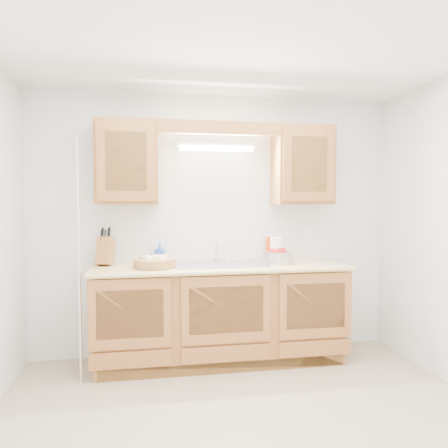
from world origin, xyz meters
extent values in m
plane|color=tan|center=(0.00, 0.00, 0.00)|extent=(3.50, 3.50, 0.00)
plane|color=white|center=(0.00, 0.00, 2.50)|extent=(3.50, 3.50, 0.00)
cube|color=silver|center=(0.00, 1.50, 1.25)|extent=(3.50, 0.02, 2.50)
cube|color=silver|center=(0.00, -1.50, 1.25)|extent=(3.50, 0.02, 2.50)
cube|color=#A3692F|center=(0.00, 1.20, 0.44)|extent=(2.20, 0.60, 0.86)
cube|color=#EAC97B|center=(0.00, 1.19, 0.88)|extent=(2.30, 0.63, 0.04)
cube|color=#A3692F|center=(-0.83, 1.33, 1.83)|extent=(0.55, 0.33, 0.75)
cube|color=#A3692F|center=(0.83, 1.33, 1.83)|extent=(0.55, 0.33, 0.75)
cube|color=#A3692F|center=(0.00, 1.19, 2.14)|extent=(2.20, 0.05, 0.12)
cylinder|color=white|center=(0.00, 1.40, 1.98)|extent=(0.70, 0.05, 0.05)
cube|color=white|center=(0.00, 1.43, 2.01)|extent=(0.76, 0.06, 0.05)
cube|color=#9E9EA3|center=(0.00, 1.21, 0.90)|extent=(0.84, 0.46, 0.01)
cube|color=#9E9EA3|center=(-0.21, 1.21, 0.82)|extent=(0.39, 0.40, 0.16)
cube|color=#9E9EA3|center=(0.21, 1.21, 0.82)|extent=(0.39, 0.40, 0.16)
cylinder|color=silver|center=(0.00, 1.41, 0.92)|extent=(0.06, 0.06, 0.04)
cylinder|color=silver|center=(0.00, 1.41, 1.00)|extent=(0.02, 0.02, 0.16)
cylinder|color=silver|center=(0.00, 1.35, 1.09)|extent=(0.02, 0.12, 0.02)
cylinder|color=white|center=(0.12, 1.41, 0.96)|extent=(0.03, 0.03, 0.12)
cylinder|color=silver|center=(-1.20, 0.94, 1.00)|extent=(0.03, 0.03, 2.00)
cube|color=white|center=(0.95, 1.49, 1.15)|extent=(0.08, 0.01, 0.12)
cylinder|color=#AA7B44|center=(-0.59, 1.13, 0.94)|extent=(0.47, 0.47, 0.07)
sphere|color=#D8C67F|center=(-0.65, 1.09, 0.97)|extent=(0.09, 0.09, 0.09)
sphere|color=#D8C67F|center=(-0.54, 1.08, 0.97)|extent=(0.09, 0.09, 0.09)
sphere|color=tan|center=(-0.50, 1.17, 0.97)|extent=(0.09, 0.09, 0.09)
sphere|color=red|center=(-0.61, 1.19, 0.97)|extent=(0.08, 0.08, 0.08)
sphere|color=#72A53F|center=(-0.70, 1.16, 0.97)|extent=(0.08, 0.08, 0.08)
sphere|color=#D8C67F|center=(-0.59, 1.12, 0.97)|extent=(0.09, 0.09, 0.09)
sphere|color=red|center=(-0.56, 1.22, 0.97)|extent=(0.08, 0.08, 0.08)
cube|color=#A3692F|center=(-1.03, 1.35, 1.02)|extent=(0.17, 0.23, 0.28)
cylinder|color=black|center=(-1.06, 1.33, 1.17)|extent=(0.02, 0.04, 0.10)
cylinder|color=black|center=(-1.03, 1.33, 1.18)|extent=(0.02, 0.04, 0.10)
cylinder|color=black|center=(-1.00, 1.33, 1.18)|extent=(0.02, 0.04, 0.10)
cylinder|color=black|center=(-1.05, 1.38, 1.18)|extent=(0.02, 0.04, 0.10)
cylinder|color=black|center=(-1.01, 1.38, 1.19)|extent=(0.02, 0.04, 0.10)
cylinder|color=black|center=(-1.06, 1.41, 1.19)|extent=(0.02, 0.04, 0.10)
cylinder|color=black|center=(-1.00, 1.41, 1.20)|extent=(0.02, 0.04, 0.10)
cylinder|color=red|center=(0.54, 1.44, 1.02)|extent=(0.10, 0.10, 0.23)
cylinder|color=white|center=(0.54, 1.44, 1.14)|extent=(0.08, 0.08, 0.01)
imported|color=blue|center=(-0.54, 1.41, 1.00)|extent=(0.11, 0.11, 0.19)
cube|color=#CC333F|center=(-0.54, 1.44, 0.90)|extent=(0.12, 0.10, 0.01)
cube|color=green|center=(-0.54, 1.44, 0.91)|extent=(0.12, 0.10, 0.02)
cylinder|color=silver|center=(0.54, 1.22, 0.91)|extent=(0.14, 0.14, 0.01)
cylinder|color=silver|center=(0.54, 1.22, 1.04)|extent=(0.02, 0.02, 0.28)
cylinder|color=white|center=(0.54, 1.22, 1.03)|extent=(0.11, 0.11, 0.23)
sphere|color=silver|center=(0.54, 1.22, 1.18)|extent=(0.02, 0.02, 0.02)
cylinder|color=silver|center=(0.54, 1.20, 0.96)|extent=(0.37, 0.37, 0.11)
sphere|color=red|center=(0.51, 1.20, 1.01)|extent=(0.08, 0.08, 0.08)
sphere|color=red|center=(0.57, 1.23, 1.01)|extent=(0.08, 0.08, 0.08)
sphere|color=red|center=(0.54, 1.17, 1.01)|extent=(0.08, 0.08, 0.08)
sphere|color=red|center=(0.58, 1.18, 1.01)|extent=(0.08, 0.08, 0.08)
camera|label=1|loc=(-0.67, -2.71, 1.48)|focal=35.00mm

